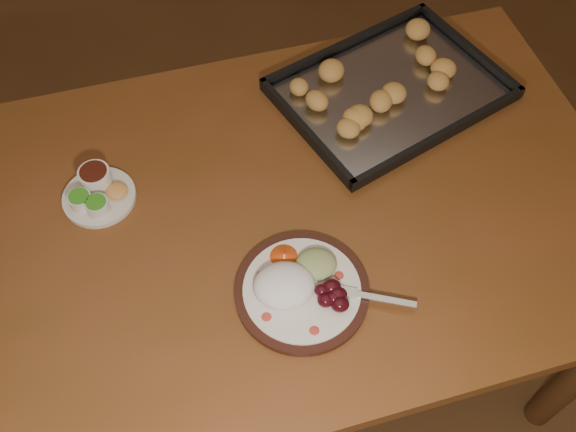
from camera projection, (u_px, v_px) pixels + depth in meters
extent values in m
plane|color=brown|center=(180.00, 294.00, 2.02)|extent=(4.00, 4.00, 0.00)
cube|color=brown|center=(261.00, 218.00, 1.30)|extent=(1.63, 1.14, 0.04)
cylinder|color=#4B2D16|center=(454.00, 134.00, 1.92)|extent=(0.07, 0.07, 0.71)
cylinder|color=black|center=(302.00, 291.00, 1.18)|extent=(0.25, 0.25, 0.01)
cylinder|color=silver|center=(302.00, 289.00, 1.18)|extent=(0.22, 0.22, 0.01)
ellipsoid|color=#B3362B|center=(266.00, 317.00, 1.14)|extent=(0.02, 0.02, 0.00)
ellipsoid|color=#B3362B|center=(314.00, 330.00, 1.13)|extent=(0.02, 0.02, 0.00)
ellipsoid|color=#B3362B|center=(339.00, 275.00, 1.19)|extent=(0.02, 0.02, 0.00)
ellipsoid|color=#B3362B|center=(261.00, 275.00, 1.19)|extent=(0.02, 0.02, 0.00)
ellipsoid|color=white|center=(284.00, 285.00, 1.16)|extent=(0.13, 0.12, 0.05)
ellipsoid|color=#4A0A15|center=(326.00, 300.00, 1.15)|extent=(0.03, 0.03, 0.02)
ellipsoid|color=#4A0A15|center=(338.00, 295.00, 1.15)|extent=(0.03, 0.03, 0.02)
ellipsoid|color=#4A0A15|center=(332.00, 287.00, 1.16)|extent=(0.03, 0.03, 0.02)
ellipsoid|color=#4A0A15|center=(340.00, 304.00, 1.14)|extent=(0.03, 0.03, 0.02)
ellipsoid|color=#4A0A15|center=(322.00, 290.00, 1.16)|extent=(0.03, 0.03, 0.02)
ellipsoid|color=#4A0A15|center=(334.00, 298.00, 1.15)|extent=(0.03, 0.03, 0.02)
ellipsoid|color=tan|center=(316.00, 264.00, 1.19)|extent=(0.09, 0.09, 0.03)
cone|color=#DA4713|center=(284.00, 256.00, 1.20)|extent=(0.07, 0.07, 0.02)
cube|color=silver|center=(383.00, 299.00, 1.16)|extent=(0.12, 0.05, 0.00)
cube|color=silver|center=(348.00, 292.00, 1.17)|extent=(0.04, 0.03, 0.00)
cylinder|color=silver|center=(336.00, 294.00, 1.16)|extent=(0.03, 0.01, 0.00)
cylinder|color=silver|center=(337.00, 291.00, 1.17)|extent=(0.03, 0.01, 0.00)
cylinder|color=silver|center=(337.00, 289.00, 1.17)|extent=(0.03, 0.01, 0.00)
cylinder|color=silver|center=(337.00, 286.00, 1.17)|extent=(0.03, 0.01, 0.00)
cylinder|color=beige|center=(99.00, 197.00, 1.30)|extent=(0.15, 0.15, 0.01)
cylinder|color=silver|center=(81.00, 200.00, 1.27)|extent=(0.05, 0.05, 0.03)
cylinder|color=#33891B|center=(79.00, 196.00, 1.26)|extent=(0.04, 0.04, 0.00)
cylinder|color=silver|center=(98.00, 206.00, 1.27)|extent=(0.05, 0.05, 0.03)
cylinder|color=#33891B|center=(96.00, 202.00, 1.26)|extent=(0.04, 0.04, 0.00)
cylinder|color=white|center=(95.00, 177.00, 1.30)|extent=(0.06, 0.06, 0.04)
cylinder|color=#3B120A|center=(93.00, 172.00, 1.29)|extent=(0.06, 0.06, 0.00)
ellipsoid|color=gold|center=(117.00, 190.00, 1.30)|extent=(0.04, 0.04, 0.02)
cube|color=black|center=(390.00, 92.00, 1.47)|extent=(0.59, 0.54, 0.01)
cube|color=black|center=(346.00, 44.00, 1.53)|extent=(0.43, 0.24, 0.02)
cube|color=black|center=(441.00, 136.00, 1.37)|extent=(0.43, 0.24, 0.02)
cube|color=black|center=(468.00, 48.00, 1.52)|extent=(0.18, 0.32, 0.02)
cube|color=black|center=(306.00, 131.00, 1.38)|extent=(0.18, 0.32, 0.02)
cube|color=#B3B3B8|center=(391.00, 90.00, 1.46)|extent=(0.55, 0.49, 0.00)
ellipsoid|color=#C78E45|center=(412.00, 73.00, 1.46)|extent=(0.05, 0.05, 0.04)
ellipsoid|color=#C78E45|center=(420.00, 56.00, 1.49)|extent=(0.07, 0.07, 0.04)
ellipsoid|color=#C78E45|center=(384.00, 53.00, 1.50)|extent=(0.07, 0.07, 0.04)
ellipsoid|color=#C78E45|center=(382.00, 65.00, 1.48)|extent=(0.06, 0.06, 0.04)
ellipsoid|color=#C78E45|center=(356.00, 68.00, 1.47)|extent=(0.07, 0.07, 0.04)
ellipsoid|color=#C78E45|center=(368.00, 84.00, 1.44)|extent=(0.07, 0.07, 0.04)
ellipsoid|color=#C78E45|center=(343.00, 101.00, 1.41)|extent=(0.06, 0.06, 0.04)
ellipsoid|color=#C78E45|center=(370.00, 105.00, 1.41)|extent=(0.06, 0.06, 0.04)
ellipsoid|color=#C78E45|center=(362.00, 115.00, 1.39)|extent=(0.07, 0.07, 0.04)
ellipsoid|color=#C78E45|center=(403.00, 114.00, 1.39)|extent=(0.07, 0.07, 0.04)
ellipsoid|color=#C78E45|center=(406.00, 94.00, 1.43)|extent=(0.06, 0.06, 0.04)
ellipsoid|color=#C78E45|center=(434.00, 87.00, 1.44)|extent=(0.07, 0.07, 0.04)
ellipsoid|color=#C78E45|center=(431.00, 84.00, 1.44)|extent=(0.07, 0.07, 0.04)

